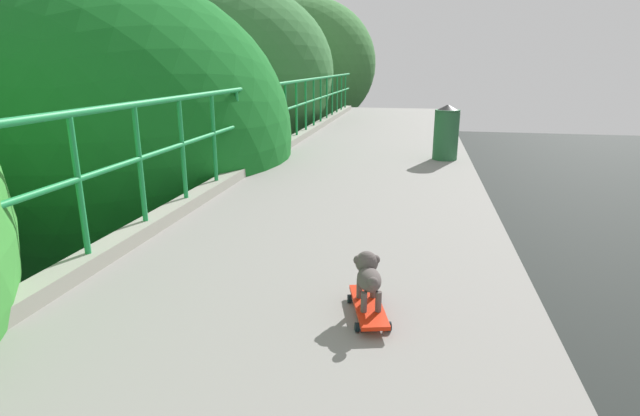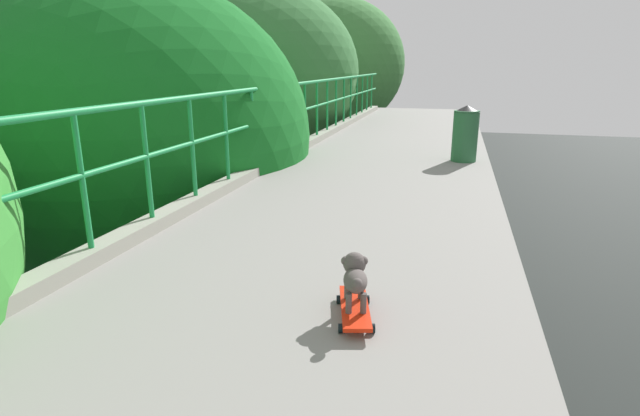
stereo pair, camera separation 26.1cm
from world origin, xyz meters
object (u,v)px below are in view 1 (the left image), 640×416
(car_black_sixth, at_px, (74,311))
(city_bus, at_px, (234,179))
(toy_skateboard, at_px, (368,307))
(litter_bin, at_px, (446,132))
(small_dog, at_px, (368,274))
(car_red_taxi_fifth, at_px, (127,399))

(car_black_sixth, bearing_deg, city_bus, 89.82)
(city_bus, bearing_deg, toy_skateboard, -66.88)
(car_black_sixth, height_order, city_bus, city_bus)
(toy_skateboard, xyz_separation_m, litter_bin, (0.66, 5.27, 0.37))
(car_black_sixth, distance_m, small_dog, 14.41)
(small_dog, bearing_deg, car_red_taxi_fifth, 135.63)
(car_red_taxi_fifth, height_order, city_bus, city_bus)
(city_bus, distance_m, toy_skateboard, 24.76)
(city_bus, relative_size, litter_bin, 12.75)
(city_bus, bearing_deg, litter_bin, -59.17)
(toy_skateboard, height_order, litter_bin, litter_bin)
(city_bus, height_order, litter_bin, litter_bin)
(city_bus, xyz_separation_m, small_dog, (9.54, -22.33, 4.84))
(litter_bin, bearing_deg, car_red_taxi_fifth, 176.40)
(car_red_taxi_fifth, xyz_separation_m, car_black_sixth, (-3.82, 3.35, 0.00))
(city_bus, distance_m, litter_bin, 20.54)
(car_red_taxi_fifth, relative_size, small_dog, 10.82)
(car_red_taxi_fifth, bearing_deg, city_bus, 102.76)
(litter_bin, bearing_deg, car_black_sixth, 159.87)
(car_black_sixth, height_order, toy_skateboard, toy_skateboard)
(car_red_taxi_fifth, bearing_deg, toy_skateboard, -44.50)
(toy_skateboard, bearing_deg, car_black_sixth, 136.75)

